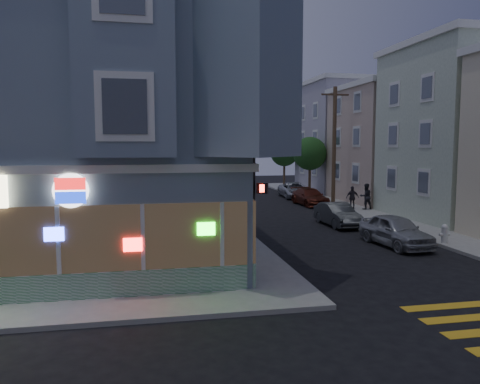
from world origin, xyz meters
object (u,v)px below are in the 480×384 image
object	(u,v)px
utility_pole	(334,144)
pedestrian_b	(352,198)
street_tree_near	(310,154)
pedestrian_a	(366,196)
traffic_signal	(254,166)
street_tree_far	(284,152)
parked_car_a	(396,231)
parked_car_d	(295,190)
parked_car_c	(310,197)
fire_hydrant	(444,233)
parked_car_b	(337,215)

from	to	relation	value
utility_pole	pedestrian_b	size ratio (longest dim) A/B	5.54
street_tree_near	pedestrian_a	world-z (taller)	street_tree_near
utility_pole	traffic_signal	size ratio (longest dim) A/B	1.58
street_tree_far	pedestrian_a	xyz separation A→B (m)	(0.80, -17.53, -2.87)
parked_car_a	parked_car_d	size ratio (longest dim) A/B	0.88
utility_pole	street_tree_far	size ratio (longest dim) A/B	1.70
pedestrian_a	traffic_signal	bearing A→B (deg)	49.95
parked_car_c	traffic_signal	distance (m)	21.80
street_tree_near	pedestrian_b	size ratio (longest dim) A/B	3.26
street_tree_near	pedestrian_a	size ratio (longest dim) A/B	2.89
pedestrian_a	parked_car_d	bearing A→B (deg)	-78.96
pedestrian_a	pedestrian_b	bearing A→B (deg)	-26.98
utility_pole	street_tree_near	distance (m)	6.06
fire_hydrant	parked_car_b	bearing A→B (deg)	113.77
pedestrian_a	parked_car_a	distance (m)	11.69
street_tree_near	parked_car_d	bearing A→B (deg)	-165.98
utility_pole	street_tree_near	size ratio (longest dim) A/B	1.70
parked_car_b	traffic_signal	distance (m)	13.07
parked_car_d	traffic_signal	world-z (taller)	traffic_signal
pedestrian_b	parked_car_d	distance (m)	8.91
street_tree_far	traffic_signal	bearing A→B (deg)	-108.30
utility_pole	parked_car_c	distance (m)	4.52
parked_car_a	traffic_signal	world-z (taller)	traffic_signal
utility_pole	street_tree_far	bearing A→B (deg)	89.18
pedestrian_b	parked_car_c	bearing A→B (deg)	-60.19
utility_pole	street_tree_far	distance (m)	14.03
pedestrian_a	pedestrian_b	world-z (taller)	pedestrian_a
utility_pole	fire_hydrant	distance (m)	15.59
utility_pole	parked_car_a	world-z (taller)	utility_pole
traffic_signal	pedestrian_a	bearing A→B (deg)	75.83
utility_pole	parked_car_b	distance (m)	10.36
street_tree_near	parked_car_a	world-z (taller)	street_tree_near
pedestrian_b	traffic_signal	distance (m)	19.60
parked_car_a	fire_hydrant	distance (m)	2.28
parked_car_a	parked_car_c	size ratio (longest dim) A/B	0.96
parked_car_d	traffic_signal	size ratio (longest dim) A/B	0.86
traffic_signal	fire_hydrant	bearing A→B (deg)	45.21
parked_car_d	parked_car_c	bearing A→B (deg)	-91.14
street_tree_near	pedestrian_b	distance (m)	9.63
parked_car_d	fire_hydrant	bearing A→B (deg)	-84.52
pedestrian_a	fire_hydrant	distance (m)	11.60
parked_car_b	traffic_signal	bearing A→B (deg)	-126.75
pedestrian_b	parked_car_c	xyz separation A→B (m)	(-1.91, 3.58, -0.31)
parked_car_a	parked_car_d	distance (m)	20.23
parked_car_b	parked_car_d	size ratio (longest dim) A/B	0.83
traffic_signal	fire_hydrant	world-z (taller)	traffic_signal
street_tree_far	pedestrian_b	bearing A→B (deg)	-90.15
parked_car_c	parked_car_d	bearing A→B (deg)	82.27
parked_car_b	parked_car_c	bearing A→B (deg)	78.81
fire_hydrant	utility_pole	bearing A→B (deg)	87.33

